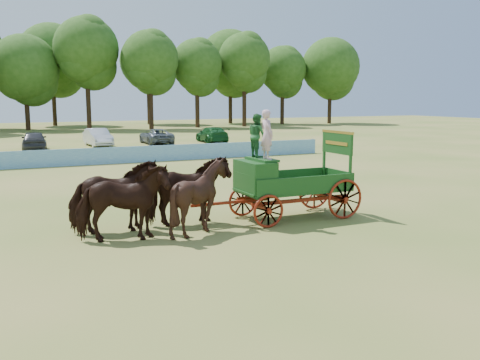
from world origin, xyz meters
name	(u,v)px	position (x,y,z in m)	size (l,w,h in m)	color
ground	(311,215)	(0.00, 0.00, 0.00)	(160.00, 160.00, 0.00)	olive
horse_lead_left	(122,203)	(-6.95, -0.68, 1.14)	(1.23, 2.70, 2.28)	black
horse_lead_right	(114,197)	(-6.95, 0.42, 1.14)	(1.23, 2.70, 2.28)	black
horse_wheel_left	(200,197)	(-4.55, -0.68, 1.14)	(1.84, 2.07, 2.28)	black
horse_wheel_right	(188,191)	(-4.55, 0.42, 1.14)	(1.23, 2.70, 2.28)	black
farm_dray	(275,173)	(-1.59, -0.11, 1.62)	(6.00, 2.00, 3.77)	maroon
sponsor_banner	(147,154)	(-1.00, 18.00, 0.53)	(26.00, 0.08, 1.05)	#1F69AA
parked_cars	(6,141)	(-8.96, 30.58, 0.74)	(37.00, 6.67, 1.58)	silver
treeline	(33,56)	(-4.17, 59.81, 9.41)	(92.52, 23.31, 15.32)	#382314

